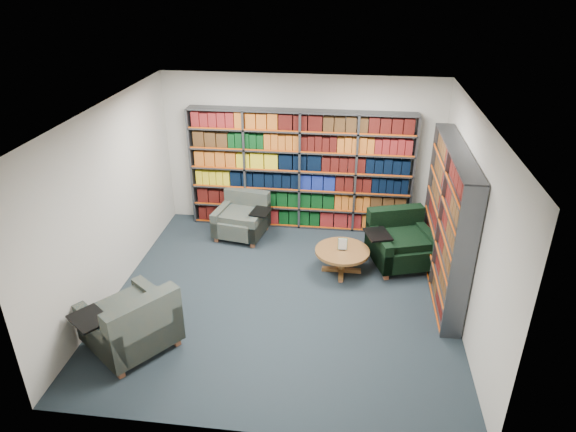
# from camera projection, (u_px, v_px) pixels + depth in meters

# --- Properties ---
(room_shell) EXTENTS (5.02, 5.02, 2.82)m
(room_shell) POSITION_uv_depth(u_px,v_px,m) (283.00, 213.00, 7.06)
(room_shell) COLOR black
(room_shell) RESTS_ON ground
(bookshelf_back) EXTENTS (4.00, 0.28, 2.20)m
(bookshelf_back) POSITION_uv_depth(u_px,v_px,m) (300.00, 171.00, 9.28)
(bookshelf_back) COLOR #47494F
(bookshelf_back) RESTS_ON ground
(bookshelf_right) EXTENTS (0.28, 2.50, 2.20)m
(bookshelf_right) POSITION_uv_depth(u_px,v_px,m) (447.00, 222.00, 7.47)
(bookshelf_right) COLOR #47494F
(bookshelf_right) RESTS_ON ground
(chair_teal_left) EXTENTS (1.07, 0.97, 0.77)m
(chair_teal_left) POSITION_uv_depth(u_px,v_px,m) (243.00, 218.00, 9.33)
(chair_teal_left) COLOR #0E2938
(chair_teal_left) RESTS_ON ground
(chair_green_right) EXTENTS (1.25, 1.19, 0.86)m
(chair_green_right) POSITION_uv_depth(u_px,v_px,m) (399.00, 243.00, 8.44)
(chair_green_right) COLOR black
(chair_green_right) RESTS_ON ground
(chair_teal_front) EXTENTS (1.38, 1.38, 0.90)m
(chair_teal_front) POSITION_uv_depth(u_px,v_px,m) (133.00, 326.00, 6.50)
(chair_teal_front) COLOR #0E2938
(chair_teal_front) RESTS_ON ground
(coffee_table) EXTENTS (0.87, 0.87, 0.61)m
(coffee_table) POSITION_uv_depth(u_px,v_px,m) (342.00, 254.00, 8.15)
(coffee_table) COLOR brown
(coffee_table) RESTS_ON ground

